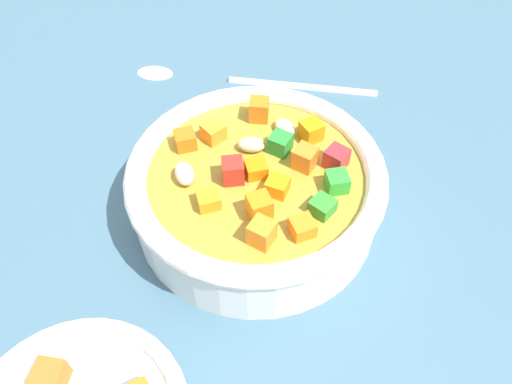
{
  "coord_description": "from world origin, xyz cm",
  "views": [
    {
      "loc": [
        16.27,
        18.43,
        31.74
      ],
      "look_at": [
        0.0,
        0.0,
        2.49
      ],
      "focal_mm": 35.6,
      "sensor_mm": 36.0,
      "label": 1
    }
  ],
  "objects": [
    {
      "name": "spoon",
      "position": [
        -9.63,
        -13.64,
        0.41
      ],
      "size": [
        16.76,
        19.57,
        0.84
      ],
      "rotation": [
        0.0,
        0.0,
        5.41
      ],
      "color": "silver",
      "rests_on": "ground_plane"
    },
    {
      "name": "ground_plane",
      "position": [
        0.0,
        0.0,
        -1.0
      ],
      "size": [
        140.0,
        140.0,
        2.0
      ],
      "primitive_type": "cube",
      "color": "#42667A"
    },
    {
      "name": "soup_bowl_main",
      "position": [
        -0.02,
        0.01,
        2.97
      ],
      "size": [
        18.98,
        18.98,
        6.31
      ],
      "color": "white",
      "rests_on": "ground_plane"
    }
  ]
}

